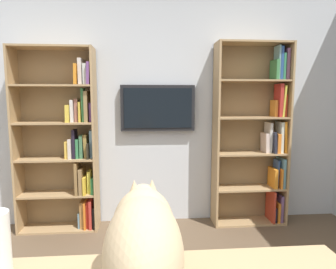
{
  "coord_description": "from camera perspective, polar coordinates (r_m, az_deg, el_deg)",
  "views": [
    {
      "loc": [
        0.12,
        1.13,
        1.44
      ],
      "look_at": [
        -0.06,
        -1.17,
        1.15
      ],
      "focal_mm": 31.28,
      "sensor_mm": 36.0,
      "label": 1
    }
  ],
  "objects": [
    {
      "name": "wall_back",
      "position": [
        3.36,
        -2.51,
        5.65
      ],
      "size": [
        4.52,
        0.06,
        2.7
      ],
      "primitive_type": "cube",
      "color": "silver",
      "rests_on": "ground"
    },
    {
      "name": "bookshelf_left",
      "position": [
        3.47,
        17.21,
        -0.23
      ],
      "size": [
        0.82,
        0.28,
        2.04
      ],
      "color": "tan",
      "rests_on": "ground"
    },
    {
      "name": "bookshelf_right",
      "position": [
        3.34,
        -19.17,
        -1.7
      ],
      "size": [
        0.84,
        0.28,
        1.96
      ],
      "color": "tan",
      "rests_on": "ground"
    },
    {
      "name": "wall_mounted_tv",
      "position": [
        3.28,
        -2.0,
        5.17
      ],
      "size": [
        0.82,
        0.07,
        0.51
      ],
      "color": "black"
    },
    {
      "name": "cat",
      "position": [
        1.06,
        -4.83,
        -20.35
      ],
      "size": [
        0.26,
        0.65,
        0.37
      ],
      "color": "#D1B284",
      "rests_on": "desk"
    }
  ]
}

